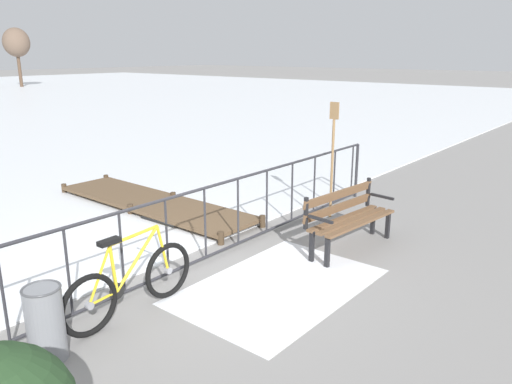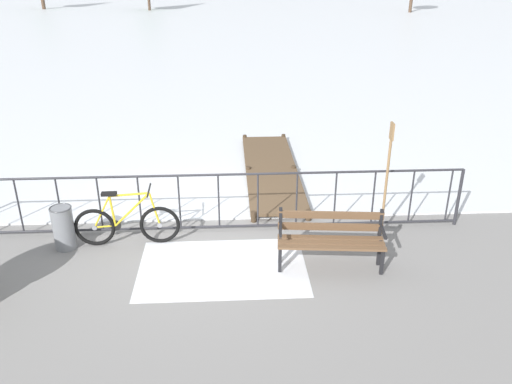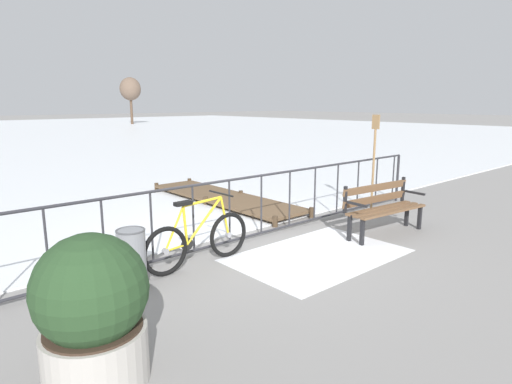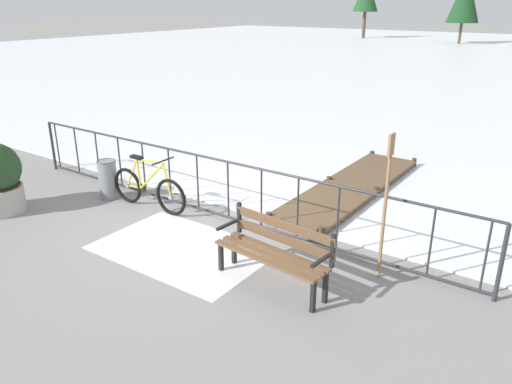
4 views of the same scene
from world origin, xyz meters
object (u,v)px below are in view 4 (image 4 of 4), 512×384
bicycle_near_railing (148,189)px  trash_bin (108,179)px  oar_upright (386,199)px  park_bench (275,248)px

bicycle_near_railing → trash_bin: bearing=-176.3°
trash_bin → oar_upright: size_ratio=0.37×
bicycle_near_railing → park_bench: size_ratio=1.04×
bicycle_near_railing → park_bench: (3.19, -0.82, 0.14)m
park_bench → trash_bin: (-4.20, 0.75, -0.14)m
trash_bin → oar_upright: oar_upright is taller
trash_bin → oar_upright: bearing=1.8°
bicycle_near_railing → oar_upright: size_ratio=0.86×
bicycle_near_railing → trash_bin: 1.01m
park_bench → trash_bin: bearing=169.8°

